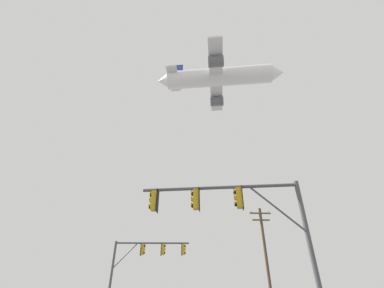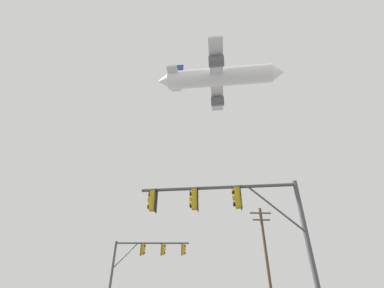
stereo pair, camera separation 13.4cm
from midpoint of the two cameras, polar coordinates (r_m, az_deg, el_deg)
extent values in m
cylinder|color=#4C4C51|center=(11.97, 24.80, -21.39)|extent=(0.20, 0.20, 6.29)
cylinder|color=#4C4C51|center=(12.22, 5.70, -9.43)|extent=(6.94, 1.17, 0.15)
cylinder|color=#4C4C51|center=(12.13, 17.91, -13.07)|extent=(2.14, 0.39, 2.11)
cube|color=gold|center=(12.39, -8.18, -12.17)|extent=(0.30, 0.35, 0.90)
cylinder|color=gold|center=(12.57, -8.01, -9.98)|extent=(0.05, 0.05, 0.12)
cube|color=black|center=(12.36, -7.54, -12.17)|extent=(0.09, 0.46, 1.04)
sphere|color=black|center=(12.52, -8.75, -11.01)|extent=(0.20, 0.20, 0.20)
cylinder|color=gold|center=(12.55, -9.02, -10.76)|extent=(0.07, 0.21, 0.21)
sphere|color=orange|center=(12.42, -8.85, -12.22)|extent=(0.20, 0.20, 0.20)
cylinder|color=gold|center=(12.46, -9.13, -11.96)|extent=(0.07, 0.21, 0.21)
sphere|color=black|center=(12.34, -8.96, -13.45)|extent=(0.20, 0.20, 0.20)
cylinder|color=gold|center=(12.37, -9.24, -13.18)|extent=(0.07, 0.21, 0.21)
cube|color=gold|center=(12.08, 0.92, -11.98)|extent=(0.30, 0.35, 0.90)
cylinder|color=gold|center=(12.26, 0.89, -9.73)|extent=(0.05, 0.05, 0.12)
cube|color=black|center=(12.07, 1.59, -11.95)|extent=(0.09, 0.46, 1.04)
sphere|color=black|center=(12.19, 0.21, -10.80)|extent=(0.20, 0.20, 0.20)
cylinder|color=gold|center=(12.21, -0.10, -10.55)|extent=(0.07, 0.21, 0.21)
sphere|color=orange|center=(12.09, 0.22, -12.05)|extent=(0.20, 0.20, 0.20)
cylinder|color=gold|center=(12.12, -0.10, -11.79)|extent=(0.07, 0.21, 0.21)
sphere|color=black|center=(12.00, 0.22, -13.31)|extent=(0.20, 0.20, 0.20)
cylinder|color=gold|center=(12.03, -0.10, -13.05)|extent=(0.07, 0.21, 0.21)
cube|color=gold|center=(12.07, 10.23, -11.47)|extent=(0.30, 0.35, 0.90)
cylinder|color=gold|center=(12.25, 10.01, -9.23)|extent=(0.05, 0.05, 0.12)
cube|color=black|center=(12.08, 10.91, -11.42)|extent=(0.09, 0.46, 1.04)
sphere|color=black|center=(12.15, 9.42, -10.32)|extent=(0.20, 0.20, 0.20)
cylinder|color=gold|center=(12.17, 9.09, -10.08)|extent=(0.07, 0.21, 0.21)
sphere|color=orange|center=(12.06, 9.54, -11.56)|extent=(0.20, 0.20, 0.20)
cylinder|color=gold|center=(12.07, 9.20, -11.32)|extent=(0.07, 0.21, 0.21)
sphere|color=black|center=(11.97, 9.66, -12.82)|extent=(0.20, 0.20, 0.20)
cylinder|color=gold|center=(11.98, 9.32, -12.57)|extent=(0.07, 0.21, 0.21)
cylinder|color=#4C4C51|center=(25.32, -17.13, -26.67)|extent=(0.20, 0.20, 6.33)
cylinder|color=#4C4C51|center=(25.07, -8.40, -20.56)|extent=(6.47, 0.36, 0.15)
cylinder|color=#4C4C51|center=(25.29, -14.10, -22.49)|extent=(2.00, 0.14, 2.12)
cube|color=gold|center=(24.77, -1.78, -21.96)|extent=(0.27, 0.33, 0.90)
cylinder|color=gold|center=(24.86, -1.76, -20.80)|extent=(0.05, 0.05, 0.12)
cube|color=black|center=(24.78, -2.13, -21.95)|extent=(0.04, 0.46, 1.04)
sphere|color=black|center=(24.82, -1.41, -21.35)|extent=(0.20, 0.20, 0.20)
cylinder|color=gold|center=(24.83, -1.25, -21.21)|extent=(0.05, 0.21, 0.21)
sphere|color=orange|center=(24.77, -1.42, -21.99)|extent=(0.20, 0.20, 0.20)
cylinder|color=gold|center=(24.78, -1.26, -21.85)|extent=(0.05, 0.21, 0.21)
sphere|color=black|center=(24.73, -1.43, -22.63)|extent=(0.20, 0.20, 0.20)
cylinder|color=gold|center=(24.73, -1.26, -22.49)|extent=(0.05, 0.21, 0.21)
cube|color=gold|center=(24.87, -6.20, -21.85)|extent=(0.27, 0.33, 0.90)
cylinder|color=gold|center=(24.96, -6.13, -20.69)|extent=(0.05, 0.05, 0.12)
cube|color=black|center=(24.89, -6.54, -21.83)|extent=(0.04, 0.46, 1.04)
sphere|color=black|center=(24.91, -5.80, -21.25)|extent=(0.20, 0.20, 0.20)
cylinder|color=gold|center=(24.91, -5.64, -21.12)|extent=(0.05, 0.21, 0.21)
sphere|color=orange|center=(24.86, -5.84, -21.88)|extent=(0.20, 0.20, 0.20)
cylinder|color=gold|center=(24.86, -5.67, -21.75)|extent=(0.05, 0.21, 0.21)
sphere|color=black|center=(24.82, -5.88, -22.52)|extent=(0.20, 0.20, 0.20)
cylinder|color=gold|center=(24.82, -5.71, -22.39)|extent=(0.05, 0.21, 0.21)
cube|color=gold|center=(25.10, -10.55, -21.62)|extent=(0.27, 0.33, 0.90)
cylinder|color=gold|center=(25.19, -10.43, -20.48)|extent=(0.05, 0.05, 0.12)
cube|color=black|center=(25.12, -10.88, -21.60)|extent=(0.04, 0.46, 1.04)
sphere|color=black|center=(25.12, -10.14, -21.04)|extent=(0.20, 0.20, 0.20)
cylinder|color=gold|center=(25.12, -9.97, -20.91)|extent=(0.05, 0.21, 0.21)
sphere|color=orange|center=(25.08, -10.20, -21.67)|extent=(0.20, 0.20, 0.20)
cylinder|color=gold|center=(25.08, -10.03, -21.54)|extent=(0.05, 0.21, 0.21)
sphere|color=black|center=(25.03, -10.26, -22.30)|extent=(0.20, 0.20, 0.20)
cylinder|color=gold|center=(25.03, -10.09, -22.17)|extent=(0.05, 0.21, 0.21)
cylinder|color=brown|center=(28.09, 16.15, -23.23)|extent=(0.28, 0.28, 10.12)
cube|color=brown|center=(29.00, 14.80, -14.35)|extent=(2.20, 0.12, 0.12)
cube|color=brown|center=(28.82, 14.99, -15.67)|extent=(1.80, 0.12, 0.12)
cylinder|color=gray|center=(28.79, 13.00, -14.20)|extent=(0.10, 0.10, 0.18)
cylinder|color=gray|center=(29.30, 16.51, -14.03)|extent=(0.10, 0.10, 0.18)
cylinder|color=white|center=(60.93, 6.04, 14.32)|extent=(23.43, 7.34, 4.10)
cone|color=white|center=(62.64, 18.23, 14.57)|extent=(3.35, 4.26, 3.90)
cone|color=white|center=(61.86, -6.12, 13.46)|extent=(3.03, 3.82, 3.49)
cube|color=silver|center=(60.47, 5.45, 13.88)|extent=(5.89, 21.98, 0.46)
cylinder|color=#595B60|center=(64.12, 5.62, 9.24)|extent=(3.37, 2.72, 2.31)
cylinder|color=#595B60|center=(55.40, 5.37, 17.46)|extent=(3.37, 2.72, 2.31)
cube|color=navy|center=(63.09, -3.52, 15.17)|extent=(3.60, 0.82, 4.87)
cube|color=silver|center=(61.75, -3.82, 13.92)|extent=(3.38, 7.94, 0.26)
camera|label=1|loc=(0.07, -89.86, -0.09)|focal=24.50mm
camera|label=2|loc=(0.07, 90.14, 0.09)|focal=24.50mm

